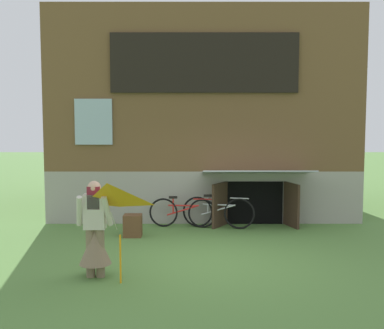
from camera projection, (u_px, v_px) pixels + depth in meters
ground_plane at (206, 259)px, 8.83m from camera, size 60.00×60.00×0.00m
log_house at (200, 116)px, 14.19m from camera, size 7.80×6.37×5.33m
person at (93, 237)px, 7.73m from camera, size 0.61×0.52×1.57m
kite at (105, 209)px, 7.14m from camera, size 0.92×0.98×1.47m
bicycle_silver at (216, 212)px, 11.33m from camera, size 1.69×0.44×0.79m
bicycle_red at (181, 212)px, 11.40m from camera, size 1.62×0.23×0.74m
wooden_crate at (131, 226)px, 10.49m from camera, size 0.39×0.33×0.49m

